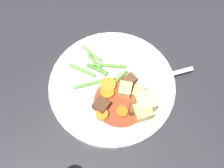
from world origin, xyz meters
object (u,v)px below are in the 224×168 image
at_px(dinner_plate, 112,85).
at_px(carrot_slice_1, 108,84).
at_px(potato_chunk_1, 145,103).
at_px(potato_chunk_0, 143,112).
at_px(carrot_slice_2, 107,92).
at_px(meat_chunk_2, 101,105).
at_px(fork, 155,79).
at_px(carrot_slice_3, 122,112).
at_px(potato_chunk_2, 139,92).
at_px(potato_chunk_3, 125,90).
at_px(meat_chunk_0, 136,108).
at_px(carrot_slice_0, 102,115).
at_px(meat_chunk_1, 129,80).

xyz_separation_m(dinner_plate, carrot_slice_1, (-0.00, -0.01, 0.01)).
bearing_deg(potato_chunk_1, potato_chunk_0, -52.94).
bearing_deg(carrot_slice_2, carrot_slice_1, 142.31).
bearing_deg(carrot_slice_2, meat_chunk_2, -56.54).
bearing_deg(fork, carrot_slice_3, -79.23).
bearing_deg(dinner_plate, potato_chunk_2, 30.85).
xyz_separation_m(potato_chunk_3, meat_chunk_2, (-0.00, -0.06, 0.00)).
distance_m(potato_chunk_0, potato_chunk_2, 0.05).
distance_m(carrot_slice_3, meat_chunk_0, 0.03).
distance_m(potato_chunk_0, potato_chunk_3, 0.06).
relative_size(carrot_slice_0, potato_chunk_1, 0.67).
relative_size(carrot_slice_3, potato_chunk_3, 0.82).
distance_m(dinner_plate, potato_chunk_3, 0.04).
height_order(carrot_slice_3, potato_chunk_2, potato_chunk_2).
xyz_separation_m(carrot_slice_2, meat_chunk_1, (0.01, 0.06, 0.00)).
height_order(carrot_slice_2, potato_chunk_0, potato_chunk_0).
xyz_separation_m(carrot_slice_0, meat_chunk_0, (0.03, 0.06, 0.00)).
bearing_deg(meat_chunk_2, carrot_slice_3, 38.33).
height_order(meat_chunk_0, fork, meat_chunk_0).
bearing_deg(potato_chunk_1, carrot_slice_0, -112.27).
distance_m(meat_chunk_1, meat_chunk_2, 0.09).
xyz_separation_m(carrot_slice_1, potato_chunk_0, (0.10, 0.02, 0.01)).
height_order(dinner_plate, meat_chunk_2, meat_chunk_2).
bearing_deg(potato_chunk_1, dinner_plate, -162.95).
height_order(carrot_slice_0, potato_chunk_2, potato_chunk_2).
bearing_deg(potato_chunk_3, meat_chunk_1, 121.18).
bearing_deg(potato_chunk_0, fork, 122.67).
relative_size(potato_chunk_0, meat_chunk_0, 1.46).
xyz_separation_m(dinner_plate, potato_chunk_1, (0.08, 0.03, 0.02)).
xyz_separation_m(potato_chunk_1, potato_chunk_3, (-0.05, -0.01, -0.01)).
bearing_deg(potato_chunk_2, meat_chunk_1, 175.93).
relative_size(carrot_slice_1, carrot_slice_3, 1.35).
height_order(potato_chunk_0, fork, potato_chunk_0).
bearing_deg(carrot_slice_3, carrot_slice_2, 178.88).
height_order(potato_chunk_1, meat_chunk_2, potato_chunk_1).
bearing_deg(carrot_slice_2, carrot_slice_3, -1.12).
xyz_separation_m(potato_chunk_1, potato_chunk_2, (-0.03, 0.01, -0.01)).
height_order(dinner_plate, potato_chunk_3, potato_chunk_3).
xyz_separation_m(carrot_slice_2, meat_chunk_0, (0.07, 0.03, 0.01)).
xyz_separation_m(dinner_plate, meat_chunk_0, (0.08, 0.00, 0.02)).
bearing_deg(potato_chunk_2, potato_chunk_0, -28.98).
distance_m(carrot_slice_3, potato_chunk_1, 0.05).
bearing_deg(carrot_slice_2, potato_chunk_3, 59.68).
bearing_deg(potato_chunk_2, dinner_plate, -149.15).
xyz_separation_m(potato_chunk_0, meat_chunk_1, (-0.08, 0.03, -0.01)).
bearing_deg(meat_chunk_0, carrot_slice_0, -116.01).
relative_size(carrot_slice_0, fork, 0.15).
bearing_deg(meat_chunk_2, carrot_slice_1, 129.96).
height_order(carrot_slice_0, carrot_slice_1, same).
distance_m(carrot_slice_3, potato_chunk_0, 0.04).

